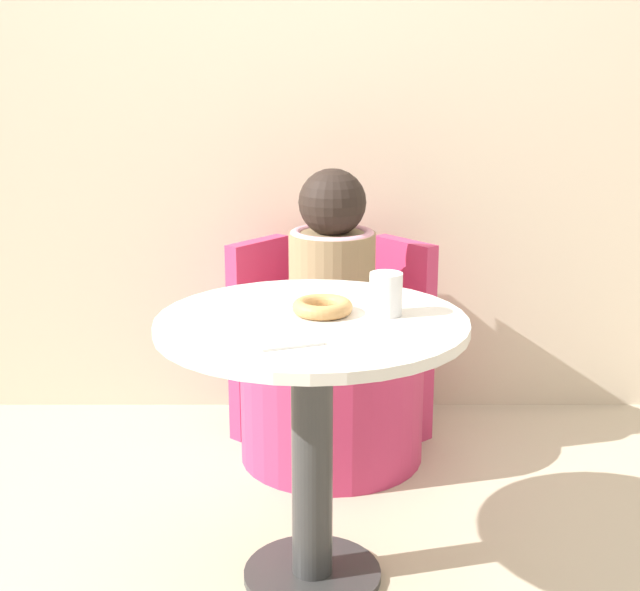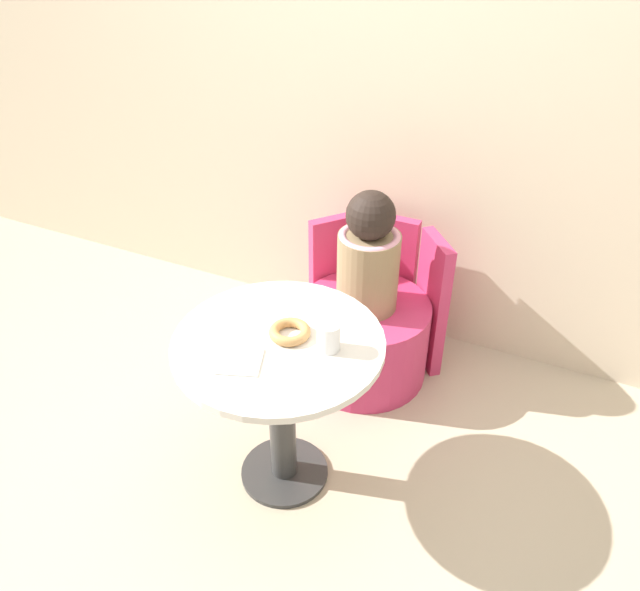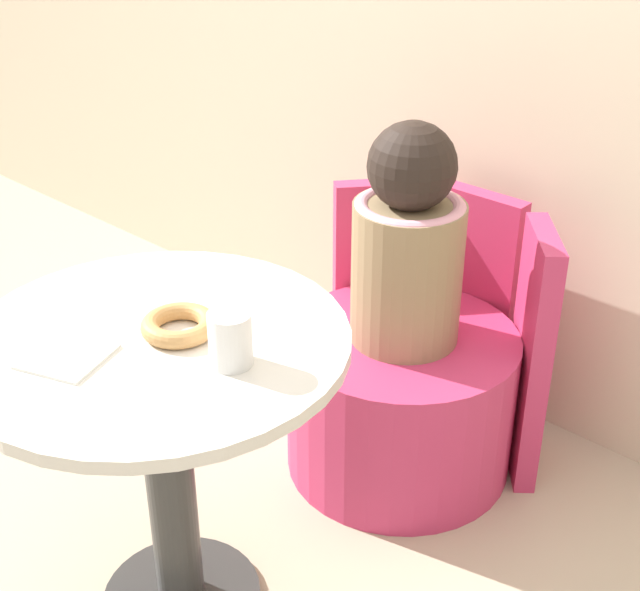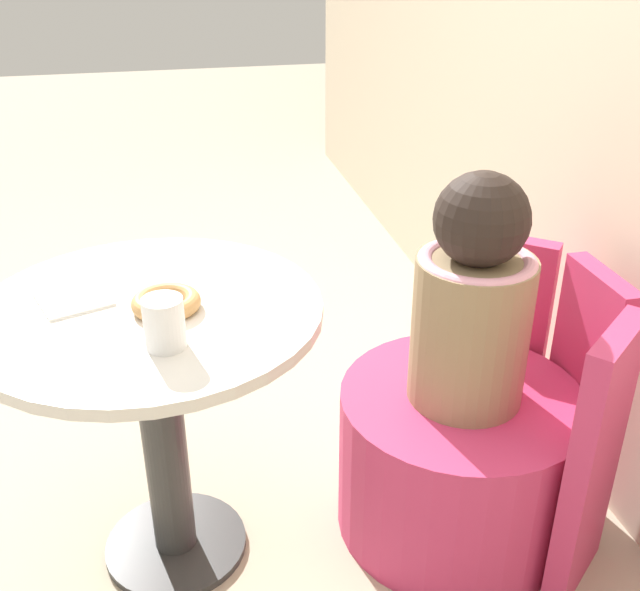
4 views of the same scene
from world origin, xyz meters
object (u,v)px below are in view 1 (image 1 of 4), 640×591
donut (326,307)px  cup (389,294)px  round_table (315,388)px  child_figure (336,264)px  tub_chair (335,399)px

donut → cup: 0.14m
round_table → child_figure: child_figure is taller
donut → tub_chair: bearing=87.3°
round_table → child_figure: bearing=85.4°
donut → cup: (0.14, -0.01, 0.03)m
donut → cup: size_ratio=1.42×
round_table → cup: 0.27m
cup → donut: bearing=177.5°
child_figure → donut: child_figure is taller
donut → cup: cup is taller
round_table → cup: (0.16, 0.03, 0.21)m
round_table → tub_chair: size_ratio=1.24×
cup → round_table: bearing=-169.9°
tub_chair → child_figure: (0.00, 0.00, 0.42)m
tub_chair → child_figure: 0.42m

